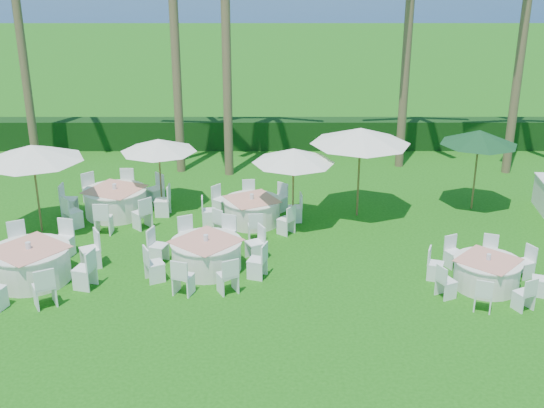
# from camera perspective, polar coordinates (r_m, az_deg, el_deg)

# --- Properties ---
(ground) EXTENTS (120.00, 120.00, 0.00)m
(ground) POSITION_cam_1_polar(r_m,az_deg,el_deg) (17.33, -2.30, -6.41)
(ground) COLOR #17520E
(ground) RESTS_ON ground
(hedge) EXTENTS (34.00, 1.00, 1.20)m
(hedge) POSITION_cam_1_polar(r_m,az_deg,el_deg) (28.36, -1.43, 5.89)
(hedge) COLOR black
(hedge) RESTS_ON ground
(banquet_table_a) EXTENTS (3.47, 3.47, 1.04)m
(banquet_table_a) POSITION_cam_1_polar(r_m,az_deg,el_deg) (18.18, -19.54, -4.72)
(banquet_table_a) COLOR silver
(banquet_table_a) RESTS_ON ground
(banquet_table_b) EXTENTS (3.20, 3.20, 0.98)m
(banquet_table_b) POSITION_cam_1_polar(r_m,az_deg,el_deg) (17.78, -5.50, -4.21)
(banquet_table_b) COLOR silver
(banquet_table_b) RESTS_ON ground
(banquet_table_c) EXTENTS (2.83, 2.83, 0.88)m
(banquet_table_c) POSITION_cam_1_polar(r_m,az_deg,el_deg) (17.67, 17.53, -5.49)
(banquet_table_c) COLOR silver
(banquet_table_c) RESTS_ON ground
(banquet_table_d) EXTENTS (3.41, 3.41, 1.02)m
(banquet_table_d) POSITION_cam_1_polar(r_m,az_deg,el_deg) (21.78, -12.94, 0.22)
(banquet_table_d) COLOR silver
(banquet_table_d) RESTS_ON ground
(banquet_table_e) EXTENTS (3.06, 3.06, 0.93)m
(banquet_table_e) POSITION_cam_1_polar(r_m,az_deg,el_deg) (20.65, -1.68, -0.53)
(banquet_table_e) COLOR silver
(banquet_table_e) RESTS_ON ground
(umbrella_a) EXTENTS (2.92, 2.92, 2.64)m
(umbrella_a) POSITION_cam_1_polar(r_m,az_deg,el_deg) (20.54, -19.44, 4.06)
(umbrella_a) COLOR brown
(umbrella_a) RESTS_ON ground
(umbrella_b) EXTENTS (2.44, 2.44, 2.43)m
(umbrella_b) POSITION_cam_1_polar(r_m,az_deg,el_deg) (19.79, 1.81, 4.07)
(umbrella_b) COLOR brown
(umbrella_b) RESTS_ON ground
(umbrella_c) EXTENTS (2.41, 2.41, 2.28)m
(umbrella_c) POSITION_cam_1_polar(r_m,az_deg,el_deg) (21.61, -9.48, 4.87)
(umbrella_c) COLOR brown
(umbrella_c) RESTS_ON ground
(umbrella_d) EXTENTS (3.05, 3.05, 2.81)m
(umbrella_d) POSITION_cam_1_polar(r_m,az_deg,el_deg) (20.73, 7.42, 5.67)
(umbrella_d) COLOR brown
(umbrella_d) RESTS_ON ground
(umbrella_green) EXTENTS (2.42, 2.42, 2.59)m
(umbrella_green) POSITION_cam_1_polar(r_m,az_deg,el_deg) (22.13, 16.95, 5.37)
(umbrella_green) COLOR brown
(umbrella_green) RESTS_ON ground
(palm_a) EXTENTS (4.40, 3.98, 10.13)m
(palm_a) POSITION_cam_1_polar(r_m,az_deg,el_deg) (27.05, -20.50, 14.53)
(palm_a) COLOR brown
(palm_a) RESTS_ON ground
(palm_b) EXTENTS (4.31, 4.33, 8.48)m
(palm_b) POSITION_cam_1_polar(r_m,az_deg,el_deg) (24.74, -8.11, 13.15)
(palm_b) COLOR brown
(palm_b) RESTS_ON ground
(palm_d) EXTENTS (4.40, 4.01, 8.79)m
(palm_d) POSITION_cam_1_polar(r_m,az_deg,el_deg) (25.58, 11.29, 13.57)
(palm_d) COLOR brown
(palm_d) RESTS_ON ground
(palm_e) EXTENTS (4.40, 3.98, 9.76)m
(palm_e) POSITION_cam_1_polar(r_m,az_deg,el_deg) (25.79, 20.36, 13.88)
(palm_e) COLOR brown
(palm_e) RESTS_ON ground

